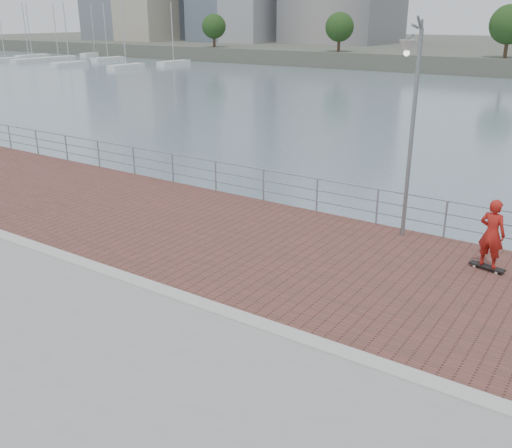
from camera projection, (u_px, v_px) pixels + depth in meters
The scene contains 8 objects.
water at pixel (207, 383), 13.13m from camera, with size 400.00×400.00×0.00m, color slate.
brick_lane at pixel (290, 252), 15.24m from camera, with size 40.00×6.80×0.02m, color brown.
curb at pixel (205, 305), 12.43m from camera, with size 40.00×0.40×0.06m, color #B7B5AD.
guardrail at pixel (346, 196), 17.65m from camera, with size 39.06×0.06×1.13m.
street_lamp at pixel (410, 94), 14.70m from camera, with size 0.42×1.21×5.70m.
skateboard at pixel (487, 267), 14.15m from camera, with size 0.90×0.39×0.10m.
skateboarder at pixel (492, 234), 13.84m from camera, with size 0.64×0.42×1.75m, color #A81D16.
marina at pixel (76, 59), 103.65m from camera, with size 35.95×26.41×10.06m.
Camera 1 is at (7.14, -8.53, 5.97)m, focal length 40.00 mm.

